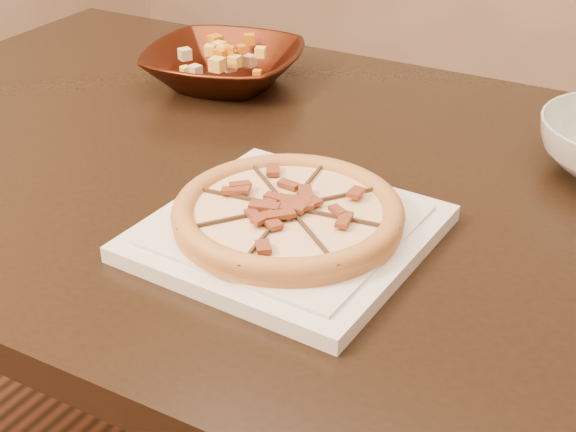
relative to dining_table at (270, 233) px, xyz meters
name	(u,v)px	position (x,y,z in m)	size (l,w,h in m)	color
dining_table	(270,233)	(0.00, 0.00, 0.00)	(1.36, 0.91, 0.75)	black
plate	(288,232)	(0.12, -0.15, 0.12)	(0.28, 0.28, 0.02)	silver
pizza	(288,213)	(0.12, -0.15, 0.14)	(0.25, 0.25, 0.03)	#AF7E40
bronze_bowl	(224,66)	(-0.20, 0.19, 0.14)	(0.24, 0.24, 0.06)	#3E170B
mixed_dish	(222,39)	(-0.21, 0.19, 0.18)	(0.11, 0.12, 0.03)	#C4B487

